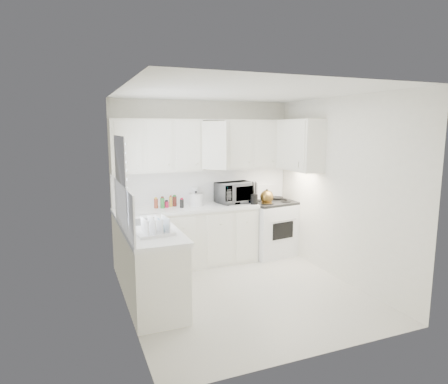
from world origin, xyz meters
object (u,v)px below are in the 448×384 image
stove (271,221)px  rice_cooker (196,198)px  tea_kettle (267,196)px  microwave (235,190)px  utensil_crock (254,192)px  dish_rack (154,225)px

stove → rice_cooker: stove is taller
tea_kettle → stove: bearing=17.0°
microwave → utensil_crock: 0.33m
utensil_crock → dish_rack: size_ratio=0.92×
tea_kettle → dish_rack: bearing=-174.4°
rice_cooker → dish_rack: size_ratio=0.55×
rice_cooker → utensil_crock: bearing=-2.3°
utensil_crock → dish_rack: 2.23m
microwave → stove: bearing=-14.4°
stove → dish_rack: 2.72m
rice_cooker → dish_rack: rice_cooker is taller
microwave → dish_rack: bearing=-147.4°
stove → microwave: bearing=165.9°
utensil_crock → dish_rack: utensil_crock is taller
microwave → rice_cooker: microwave is taller
tea_kettle → dish_rack: 2.45m
rice_cooker → tea_kettle: bearing=2.2°
tea_kettle → microwave: 0.52m
tea_kettle → dish_rack: size_ratio=0.66×
stove → dish_rack: (-2.29, -1.39, 0.47)m
rice_cooker → utensil_crock: (0.90, -0.26, 0.08)m
stove → tea_kettle: size_ratio=4.36×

